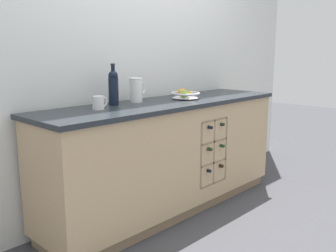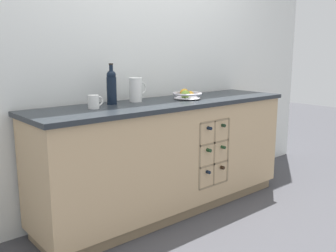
% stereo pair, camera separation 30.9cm
% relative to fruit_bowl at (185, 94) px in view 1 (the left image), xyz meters
% --- Properties ---
extents(ground_plane, '(14.00, 14.00, 0.00)m').
position_rel_fruit_bowl_xyz_m(ground_plane, '(-0.21, 0.00, -0.97)').
color(ground_plane, '#424247').
extents(back_wall, '(4.70, 0.06, 2.55)m').
position_rel_fruit_bowl_xyz_m(back_wall, '(-0.21, 0.35, 0.30)').
color(back_wall, silver).
rests_on(back_wall, ground_plane).
extents(kitchen_island, '(2.34, 0.62, 0.94)m').
position_rel_fruit_bowl_xyz_m(kitchen_island, '(-0.21, 0.00, -0.50)').
color(kitchen_island, '#8B7354').
rests_on(kitchen_island, ground_plane).
extents(fruit_bowl, '(0.25, 0.25, 0.09)m').
position_rel_fruit_bowl_xyz_m(fruit_bowl, '(0.00, 0.00, 0.00)').
color(fruit_bowl, silver).
rests_on(fruit_bowl, kitchen_island).
extents(white_pitcher, '(0.16, 0.11, 0.19)m').
position_rel_fruit_bowl_xyz_m(white_pitcher, '(-0.43, 0.15, 0.06)').
color(white_pitcher, white).
rests_on(white_pitcher, kitchen_island).
extents(ceramic_mug, '(0.12, 0.08, 0.10)m').
position_rel_fruit_bowl_xyz_m(ceramic_mug, '(-0.87, 0.05, 0.01)').
color(ceramic_mug, white).
rests_on(ceramic_mug, kitchen_island).
extents(standing_wine_bottle, '(0.08, 0.08, 0.31)m').
position_rel_fruit_bowl_xyz_m(standing_wine_bottle, '(-0.66, 0.15, 0.10)').
color(standing_wine_bottle, black).
rests_on(standing_wine_bottle, kitchen_island).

